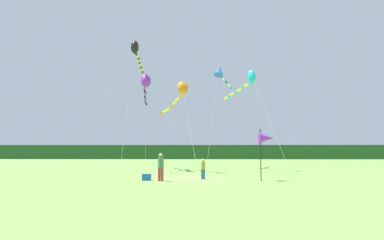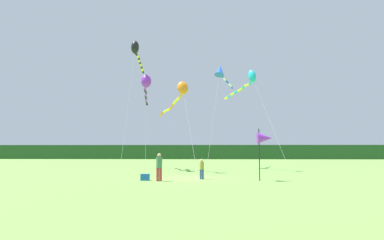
{
  "view_description": "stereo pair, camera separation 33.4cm",
  "coord_description": "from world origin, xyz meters",
  "px_view_note": "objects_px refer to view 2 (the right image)",
  "views": [
    {
      "loc": [
        0.68,
        -21.7,
        1.89
      ],
      "look_at": [
        0.0,
        6.0,
        4.43
      ],
      "focal_mm": 30.27,
      "sensor_mm": 36.0,
      "label": 1
    },
    {
      "loc": [
        1.01,
        -21.69,
        1.89
      ],
      "look_at": [
        0.0,
        6.0,
        4.43
      ],
      "focal_mm": 30.27,
      "sensor_mm": 36.0,
      "label": 2
    }
  ],
  "objects_px": {
    "kite_orange": "(180,93)",
    "kite_cyan": "(249,80)",
    "kite_black": "(136,50)",
    "cooler_box": "(145,177)",
    "banner_flag_pole": "(265,138)",
    "person_adult": "(159,166)",
    "person_child": "(202,168)",
    "kite_purple": "(146,83)",
    "kite_blue": "(221,72)"
  },
  "relations": [
    {
      "from": "cooler_box",
      "to": "kite_orange",
      "type": "xyz_separation_m",
      "value": [
        1.53,
        7.52,
        6.56
      ]
    },
    {
      "from": "kite_purple",
      "to": "cooler_box",
      "type": "bearing_deg",
      "value": -79.59
    },
    {
      "from": "kite_cyan",
      "to": "kite_purple",
      "type": "distance_m",
      "value": 9.69
    },
    {
      "from": "person_adult",
      "to": "kite_orange",
      "type": "relative_size",
      "value": 0.19
    },
    {
      "from": "person_adult",
      "to": "person_child",
      "type": "bearing_deg",
      "value": 27.52
    },
    {
      "from": "kite_orange",
      "to": "kite_blue",
      "type": "distance_m",
      "value": 8.45
    },
    {
      "from": "kite_blue",
      "to": "kite_purple",
      "type": "distance_m",
      "value": 8.58
    },
    {
      "from": "cooler_box",
      "to": "kite_cyan",
      "type": "distance_m",
      "value": 14.93
    },
    {
      "from": "person_adult",
      "to": "kite_orange",
      "type": "distance_m",
      "value": 9.84
    },
    {
      "from": "kite_black",
      "to": "banner_flag_pole",
      "type": "bearing_deg",
      "value": -41.69
    },
    {
      "from": "kite_orange",
      "to": "cooler_box",
      "type": "bearing_deg",
      "value": -101.49
    },
    {
      "from": "banner_flag_pole",
      "to": "kite_orange",
      "type": "relative_size",
      "value": 0.37
    },
    {
      "from": "kite_orange",
      "to": "kite_black",
      "type": "xyz_separation_m",
      "value": [
        -4.15,
        1.36,
        4.25
      ]
    },
    {
      "from": "person_child",
      "to": "kite_purple",
      "type": "height_order",
      "value": "kite_purple"
    },
    {
      "from": "kite_cyan",
      "to": "kite_purple",
      "type": "bearing_deg",
      "value": 177.64
    },
    {
      "from": "kite_black",
      "to": "person_adult",
      "type": "bearing_deg",
      "value": -69.14
    },
    {
      "from": "person_child",
      "to": "cooler_box",
      "type": "xyz_separation_m",
      "value": [
        -3.47,
        -0.96,
        -0.52
      ]
    },
    {
      "from": "person_adult",
      "to": "kite_black",
      "type": "height_order",
      "value": "kite_black"
    },
    {
      "from": "banner_flag_pole",
      "to": "kite_purple",
      "type": "bearing_deg",
      "value": 132.22
    },
    {
      "from": "banner_flag_pole",
      "to": "kite_purple",
      "type": "height_order",
      "value": "kite_purple"
    },
    {
      "from": "banner_flag_pole",
      "to": "kite_black",
      "type": "relative_size",
      "value": 0.27
    },
    {
      "from": "person_adult",
      "to": "kite_cyan",
      "type": "bearing_deg",
      "value": 55.74
    },
    {
      "from": "person_child",
      "to": "kite_orange",
      "type": "xyz_separation_m",
      "value": [
        -1.94,
        6.57,
        6.04
      ]
    },
    {
      "from": "kite_cyan",
      "to": "banner_flag_pole",
      "type": "bearing_deg",
      "value": -92.8
    },
    {
      "from": "person_adult",
      "to": "banner_flag_pole",
      "type": "bearing_deg",
      "value": 3.51
    },
    {
      "from": "cooler_box",
      "to": "kite_purple",
      "type": "xyz_separation_m",
      "value": [
        -1.87,
        10.16,
        7.97
      ]
    },
    {
      "from": "person_child",
      "to": "person_adult",
      "type": "bearing_deg",
      "value": -152.48
    },
    {
      "from": "banner_flag_pole",
      "to": "kite_purple",
      "type": "distance_m",
      "value": 14.8
    },
    {
      "from": "kite_black",
      "to": "kite_purple",
      "type": "relative_size",
      "value": 1.32
    },
    {
      "from": "cooler_box",
      "to": "kite_black",
      "type": "xyz_separation_m",
      "value": [
        -2.62,
        8.89,
        10.82
      ]
    },
    {
      "from": "kite_orange",
      "to": "kite_black",
      "type": "relative_size",
      "value": 0.72
    },
    {
      "from": "kite_cyan",
      "to": "kite_black",
      "type": "height_order",
      "value": "kite_black"
    },
    {
      "from": "kite_blue",
      "to": "kite_purple",
      "type": "height_order",
      "value": "kite_blue"
    },
    {
      "from": "person_adult",
      "to": "kite_purple",
      "type": "xyz_separation_m",
      "value": [
        -2.77,
        10.54,
        7.24
      ]
    },
    {
      "from": "kite_cyan",
      "to": "kite_orange",
      "type": "bearing_deg",
      "value": -160.39
    },
    {
      "from": "cooler_box",
      "to": "kite_black",
      "type": "distance_m",
      "value": 14.24
    },
    {
      "from": "person_child",
      "to": "banner_flag_pole",
      "type": "bearing_deg",
      "value": -13.68
    },
    {
      "from": "kite_orange",
      "to": "kite_cyan",
      "type": "distance_m",
      "value": 6.86
    },
    {
      "from": "cooler_box",
      "to": "kite_cyan",
      "type": "bearing_deg",
      "value": 51.33
    },
    {
      "from": "banner_flag_pole",
      "to": "kite_purple",
      "type": "xyz_separation_m",
      "value": [
        -9.2,
        10.14,
        5.61
      ]
    },
    {
      "from": "kite_cyan",
      "to": "kite_black",
      "type": "relative_size",
      "value": 0.78
    },
    {
      "from": "person_adult",
      "to": "person_child",
      "type": "distance_m",
      "value": 2.9
    },
    {
      "from": "cooler_box",
      "to": "kite_blue",
      "type": "relative_size",
      "value": 0.05
    },
    {
      "from": "kite_black",
      "to": "kite_cyan",
      "type": "bearing_deg",
      "value": 4.79
    },
    {
      "from": "person_adult",
      "to": "kite_black",
      "type": "distance_m",
      "value": 14.14
    },
    {
      "from": "kite_cyan",
      "to": "kite_black",
      "type": "xyz_separation_m",
      "value": [
        -10.44,
        -0.87,
        2.65
      ]
    },
    {
      "from": "person_child",
      "to": "kite_cyan",
      "type": "height_order",
      "value": "kite_cyan"
    },
    {
      "from": "person_adult",
      "to": "banner_flag_pole",
      "type": "distance_m",
      "value": 6.65
    },
    {
      "from": "banner_flag_pole",
      "to": "kite_cyan",
      "type": "distance_m",
      "value": 11.35
    },
    {
      "from": "kite_blue",
      "to": "person_child",
      "type": "bearing_deg",
      "value": -98.43
    }
  ]
}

